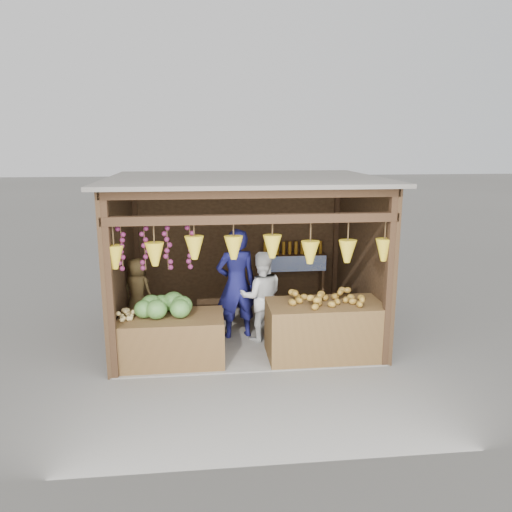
{
  "coord_description": "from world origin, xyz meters",
  "views": [
    {
      "loc": [
        -0.67,
        -8.0,
        3.21
      ],
      "look_at": [
        0.18,
        -0.1,
        1.38
      ],
      "focal_mm": 35.0,
      "sensor_mm": 36.0,
      "label": 1
    }
  ],
  "objects_px": {
    "vendor_seated": "(138,290)",
    "man_standing": "(236,284)",
    "counter_right": "(324,330)",
    "woman_standing": "(261,297)",
    "counter_left": "(172,339)"
  },
  "relations": [
    {
      "from": "woman_standing",
      "to": "vendor_seated",
      "type": "relative_size",
      "value": 1.38
    },
    {
      "from": "woman_standing",
      "to": "man_standing",
      "type": "bearing_deg",
      "value": -22.73
    },
    {
      "from": "counter_right",
      "to": "vendor_seated",
      "type": "height_order",
      "value": "vendor_seated"
    },
    {
      "from": "vendor_seated",
      "to": "man_standing",
      "type": "bearing_deg",
      "value": -158.49
    },
    {
      "from": "man_standing",
      "to": "vendor_seated",
      "type": "height_order",
      "value": "man_standing"
    },
    {
      "from": "man_standing",
      "to": "woman_standing",
      "type": "bearing_deg",
      "value": 145.16
    },
    {
      "from": "man_standing",
      "to": "woman_standing",
      "type": "distance_m",
      "value": 0.46
    },
    {
      "from": "counter_left",
      "to": "vendor_seated",
      "type": "xyz_separation_m",
      "value": [
        -0.61,
        1.1,
        0.45
      ]
    },
    {
      "from": "counter_right",
      "to": "woman_standing",
      "type": "xyz_separation_m",
      "value": [
        -0.87,
        0.75,
        0.32
      ]
    },
    {
      "from": "counter_left",
      "to": "woman_standing",
      "type": "height_order",
      "value": "woman_standing"
    },
    {
      "from": "woman_standing",
      "to": "vendor_seated",
      "type": "distance_m",
      "value": 2.06
    },
    {
      "from": "counter_right",
      "to": "woman_standing",
      "type": "distance_m",
      "value": 1.19
    },
    {
      "from": "counter_right",
      "to": "vendor_seated",
      "type": "xyz_separation_m",
      "value": [
        -2.89,
        1.14,
        0.38
      ]
    },
    {
      "from": "counter_left",
      "to": "man_standing",
      "type": "bearing_deg",
      "value": 40.87
    },
    {
      "from": "counter_left",
      "to": "counter_right",
      "type": "xyz_separation_m",
      "value": [
        2.28,
        -0.04,
        0.07
      ]
    }
  ]
}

